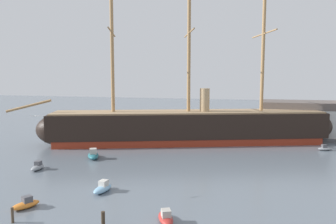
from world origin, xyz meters
TOP-DOWN VIEW (x-y plane):
  - tall_ship at (2.42, 52.73)m, footprint 72.56×30.71m
  - motorboat_foreground_left at (-8.76, 10.90)m, footprint 2.79×3.64m
  - motorboat_foreground_right at (8.27, 11.60)m, footprint 2.88×3.82m
  - motorboat_near_centre at (-2.39, 18.24)m, footprint 1.96×3.81m
  - motorboat_mid_left at (-17.61, 24.93)m, footprint 1.90×3.61m
  - motorboat_alongside_bow at (-12.20, 34.05)m, footprint 4.01×5.08m
  - motorboat_far_left at (-29.13, 54.32)m, footprint 3.66×4.05m
  - motorboat_far_right at (31.73, 52.66)m, footprint 3.26×2.07m
  - mooring_piling_nearest at (-7.49, 7.26)m, footprint 0.30×0.30m
  - mooring_piling_right_pair at (2.36, 8.74)m, footprint 0.40×0.40m
  - seagull_in_flight at (-9.74, 14.65)m, footprint 0.92×0.97m

SIDE VIEW (x-z plane):
  - motorboat_far_right at x=31.73m, z-range -0.19..1.08m
  - motorboat_foreground_left at x=-8.76m, z-range -0.21..1.20m
  - motorboat_mid_left at x=-17.61m, z-range -0.21..1.23m
  - motorboat_foreground_right at x=8.27m, z-range -0.22..1.26m
  - motorboat_near_centre at x=-2.39m, z-range -0.23..1.31m
  - motorboat_far_left at x=-29.13m, z-range -0.24..1.39m
  - motorboat_alongside_bow at x=-12.20m, z-range -0.29..1.69m
  - mooring_piling_nearest at x=-7.49m, z-range 0.00..1.70m
  - mooring_piling_right_pair at x=2.36m, z-range 0.00..1.72m
  - tall_ship at x=2.42m, z-range -14.18..22.08m
  - seagull_in_flight at x=-9.74m, z-range 10.49..10.62m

